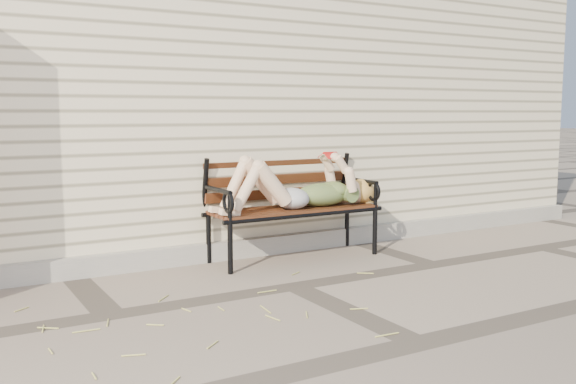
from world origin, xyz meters
TOP-DOWN VIEW (x-y plane):
  - ground at (0.00, 0.00)m, footprint 80.00×80.00m
  - house_wall at (0.00, 3.00)m, footprint 8.00×4.00m
  - foundation_strip at (0.00, 0.97)m, footprint 8.00×0.10m
  - garden_bench at (0.43, 0.82)m, footprint 1.50×0.60m
  - reading_woman at (0.44, 0.70)m, footprint 1.42×0.32m
  - straw_scatter at (-0.48, -0.37)m, footprint 2.65×1.59m

SIDE VIEW (x-z plane):
  - ground at x=0.00m, z-range 0.00..0.00m
  - straw_scatter at x=-0.48m, z-range 0.00..0.01m
  - foundation_strip at x=0.00m, z-range 0.00..0.15m
  - garden_bench at x=0.43m, z-range 0.06..1.03m
  - reading_woman at x=0.44m, z-range 0.35..0.80m
  - house_wall at x=0.00m, z-range 0.00..3.00m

